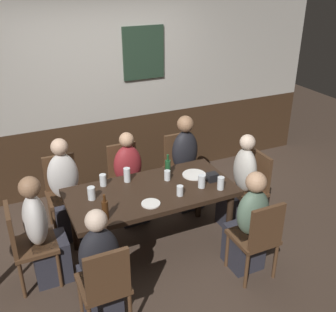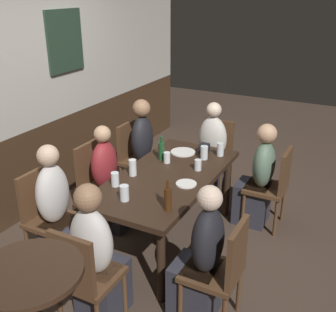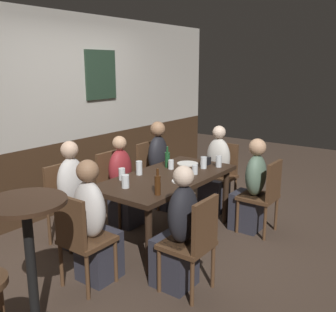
% 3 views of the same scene
% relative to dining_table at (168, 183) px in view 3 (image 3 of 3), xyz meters
% --- Properties ---
extents(ground_plane, '(12.00, 12.00, 0.00)m').
position_rel_dining_table_xyz_m(ground_plane, '(0.00, 0.00, -0.66)').
color(ground_plane, '#423328').
extents(wall_back, '(6.40, 0.13, 2.60)m').
position_rel_dining_table_xyz_m(wall_back, '(0.00, 1.65, 0.65)').
color(wall_back, '#3D2819').
rests_on(wall_back, ground_plane).
extents(dining_table, '(1.72, 0.84, 0.74)m').
position_rel_dining_table_xyz_m(dining_table, '(0.00, 0.00, 0.00)').
color(dining_table, black).
rests_on(dining_table, ground_plane).
extents(chair_left_far, '(0.40, 0.40, 0.88)m').
position_rel_dining_table_xyz_m(chair_left_far, '(-0.76, 0.84, -0.16)').
color(chair_left_far, '#513521').
rests_on(chair_left_far, ground_plane).
extents(chair_head_east, '(0.40, 0.40, 0.88)m').
position_rel_dining_table_xyz_m(chair_head_east, '(1.27, 0.00, -0.16)').
color(chair_head_east, '#513521').
rests_on(chair_head_east, ground_plane).
extents(chair_right_far, '(0.40, 0.40, 0.88)m').
position_rel_dining_table_xyz_m(chair_right_far, '(0.76, 0.84, -0.16)').
color(chair_right_far, '#513521').
rests_on(chair_right_far, ground_plane).
extents(chair_mid_far, '(0.40, 0.40, 0.88)m').
position_rel_dining_table_xyz_m(chair_mid_far, '(0.00, 0.84, -0.16)').
color(chair_mid_far, '#513521').
rests_on(chair_mid_far, ground_plane).
extents(chair_left_near, '(0.40, 0.40, 0.88)m').
position_rel_dining_table_xyz_m(chair_left_near, '(-0.76, -0.84, -0.16)').
color(chair_left_near, '#513521').
rests_on(chair_left_near, ground_plane).
extents(chair_head_west, '(0.40, 0.40, 0.88)m').
position_rel_dining_table_xyz_m(chair_head_west, '(-1.27, 0.00, -0.16)').
color(chair_head_west, '#513521').
rests_on(chair_head_west, ground_plane).
extents(chair_right_near, '(0.40, 0.40, 0.88)m').
position_rel_dining_table_xyz_m(chair_right_near, '(0.76, -0.84, -0.16)').
color(chair_right_near, '#513521').
rests_on(chair_right_near, ground_plane).
extents(person_left_far, '(0.34, 0.37, 1.17)m').
position_rel_dining_table_xyz_m(person_left_far, '(-0.76, 0.67, -0.17)').
color(person_left_far, '#2D2D38').
rests_on(person_left_far, ground_plane).
extents(person_head_east, '(0.37, 0.34, 1.15)m').
position_rel_dining_table_xyz_m(person_head_east, '(1.11, 0.00, -0.17)').
color(person_head_east, '#2D2D38').
rests_on(person_head_east, ground_plane).
extents(person_right_far, '(0.34, 0.37, 1.19)m').
position_rel_dining_table_xyz_m(person_right_far, '(0.76, 0.68, -0.15)').
color(person_right_far, '#2D2D38').
rests_on(person_right_far, ground_plane).
extents(person_mid_far, '(0.34, 0.37, 1.11)m').
position_rel_dining_table_xyz_m(person_mid_far, '(-0.00, 0.67, -0.19)').
color(person_mid_far, '#2D2D38').
rests_on(person_mid_far, ground_plane).
extents(person_left_near, '(0.34, 0.37, 1.13)m').
position_rel_dining_table_xyz_m(person_left_near, '(-0.76, -0.67, -0.18)').
color(person_left_near, '#2D2D38').
rests_on(person_left_near, ground_plane).
extents(person_head_west, '(0.37, 0.34, 1.15)m').
position_rel_dining_table_xyz_m(person_head_west, '(-1.11, 0.00, -0.17)').
color(person_head_west, '#2D2D38').
rests_on(person_head_west, ground_plane).
extents(person_right_near, '(0.34, 0.37, 1.12)m').
position_rel_dining_table_xyz_m(person_right_near, '(0.76, -0.67, -0.18)').
color(person_right_near, '#2D2D38').
rests_on(person_right_near, ground_plane).
extents(tumbler_water, '(0.07, 0.07, 0.16)m').
position_rel_dining_table_xyz_m(tumbler_water, '(-0.16, 0.28, 0.15)').
color(tumbler_water, silver).
rests_on(tumbler_water, dining_table).
extents(highball_clear, '(0.07, 0.07, 0.14)m').
position_rel_dining_table_xyz_m(highball_clear, '(0.50, -0.16, 0.15)').
color(highball_clear, silver).
rests_on(highball_clear, dining_table).
extents(pint_glass_amber, '(0.07, 0.07, 0.11)m').
position_rel_dining_table_xyz_m(pint_glass_amber, '(0.24, 0.13, 0.13)').
color(pint_glass_amber, silver).
rests_on(pint_glass_amber, dining_table).
extents(beer_glass_half, '(0.07, 0.07, 0.11)m').
position_rel_dining_table_xyz_m(beer_glass_half, '(0.22, -0.22, 0.13)').
color(beer_glass_half, silver).
rests_on(beer_glass_half, dining_table).
extents(tumbler_short, '(0.07, 0.07, 0.13)m').
position_rel_dining_table_xyz_m(tumbler_short, '(-0.42, 0.30, 0.14)').
color(tumbler_short, silver).
rests_on(tumbler_short, dining_table).
extents(pint_glass_pale, '(0.07, 0.07, 0.14)m').
position_rel_dining_table_xyz_m(pint_glass_pale, '(0.66, -0.28, 0.14)').
color(pint_glass_pale, silver).
rests_on(pint_glass_pale, dining_table).
extents(pint_glass_stout, '(0.08, 0.08, 0.13)m').
position_rel_dining_table_xyz_m(pint_glass_stout, '(-0.60, 0.08, 0.14)').
color(pint_glass_stout, silver).
rests_on(pint_glass_stout, dining_table).
extents(beer_bottle_green, '(0.06, 0.06, 0.25)m').
position_rel_dining_table_xyz_m(beer_bottle_green, '(0.29, 0.22, 0.18)').
color(beer_bottle_green, '#194723').
rests_on(beer_bottle_green, dining_table).
extents(beer_bottle_brown, '(0.06, 0.06, 0.26)m').
position_rel_dining_table_xyz_m(beer_bottle_brown, '(-0.57, -0.30, 0.19)').
color(beer_bottle_brown, '#42230F').
rests_on(beer_bottle_brown, dining_table).
extents(plate_white_large, '(0.26, 0.26, 0.01)m').
position_rel_dining_table_xyz_m(plate_white_large, '(0.56, 0.10, 0.09)').
color(plate_white_large, white).
rests_on(plate_white_large, dining_table).
extents(plate_white_small, '(0.19, 0.19, 0.01)m').
position_rel_dining_table_xyz_m(plate_white_small, '(-0.10, -0.25, 0.09)').
color(plate_white_small, white).
rests_on(plate_white_small, dining_table).
extents(condiment_caddy, '(0.11, 0.09, 0.09)m').
position_rel_dining_table_xyz_m(condiment_caddy, '(0.67, -0.09, 0.13)').
color(condiment_caddy, black).
rests_on(condiment_caddy, dining_table).
extents(side_bar_table, '(0.56, 0.56, 1.05)m').
position_rel_dining_table_xyz_m(side_bar_table, '(-1.89, -0.19, -0.04)').
color(side_bar_table, black).
rests_on(side_bar_table, ground_plane).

